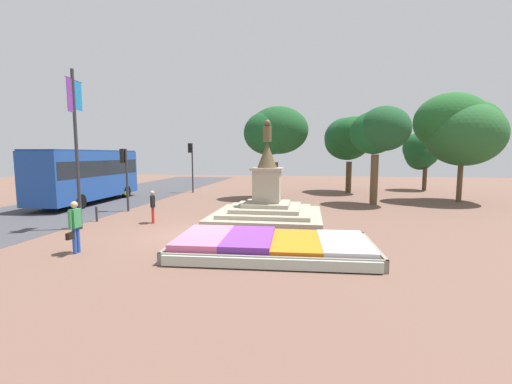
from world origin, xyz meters
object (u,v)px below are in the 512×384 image
(pedestrian_with_handbag, at_px, (75,224))
(flower_planter, at_px, (269,246))
(kerb_bollard_mid_b, at_px, (70,218))
(traffic_light_mid_block, at_px, (125,168))
(city_bus, at_px, (88,173))
(kerb_bollard_north, at_px, (97,213))
(traffic_light_far_corner, at_px, (191,159))
(pedestrian_near_planter, at_px, (153,205))
(statue_monument, at_px, (267,201))
(banner_pole, at_px, (76,142))

(pedestrian_with_handbag, bearing_deg, flower_planter, 8.93)
(flower_planter, height_order, kerb_bollard_mid_b, kerb_bollard_mid_b)
(flower_planter, bearing_deg, traffic_light_mid_block, 142.10)
(city_bus, xyz_separation_m, kerb_bollard_mid_b, (4.25, -7.41, -1.58))
(pedestrian_with_handbag, xyz_separation_m, kerb_bollard_north, (-2.63, 5.06, -0.59))
(kerb_bollard_north, bearing_deg, flower_planter, -24.35)
(traffic_light_far_corner, xyz_separation_m, city_bus, (-4.79, -7.01, -0.88))
(traffic_light_far_corner, relative_size, kerb_bollard_mid_b, 4.96)
(city_bus, height_order, pedestrian_with_handbag, city_bus)
(city_bus, bearing_deg, flower_planter, -36.30)
(city_bus, relative_size, kerb_bollard_mid_b, 11.06)
(traffic_light_mid_block, bearing_deg, pedestrian_near_planter, -44.33)
(statue_monument, relative_size, pedestrian_with_handbag, 3.23)
(traffic_light_mid_block, height_order, banner_pole, banner_pole)
(traffic_light_mid_block, distance_m, city_bus, 5.13)
(kerb_bollard_mid_b, xyz_separation_m, kerb_bollard_north, (0.18, 1.63, -0.05))
(statue_monument, xyz_separation_m, city_bus, (-12.52, 3.13, 1.22))
(kerb_bollard_north, bearing_deg, statue_monument, 18.22)
(flower_planter, bearing_deg, statue_monument, 97.58)
(traffic_light_far_corner, bearing_deg, kerb_bollard_mid_b, -92.13)
(flower_planter, distance_m, banner_pole, 9.65)
(statue_monument, bearing_deg, pedestrian_near_planter, -153.36)
(city_bus, xyz_separation_m, pedestrian_near_planter, (7.34, -5.73, -1.14))
(traffic_light_mid_block, bearing_deg, kerb_bollard_mid_b, -90.59)
(flower_planter, relative_size, banner_pole, 0.99)
(flower_planter, relative_size, statue_monument, 1.20)
(traffic_light_mid_block, xyz_separation_m, kerb_bollard_north, (0.14, -3.03, -2.07))
(flower_planter, bearing_deg, kerb_bollard_north, 155.65)
(pedestrian_with_handbag, bearing_deg, city_bus, 123.06)
(statue_monument, distance_m, city_bus, 12.96)
(banner_pole, height_order, kerb_bollard_north, banner_pole)
(flower_planter, bearing_deg, traffic_light_far_corner, 117.08)
(banner_pole, height_order, city_bus, banner_pole)
(statue_monument, height_order, traffic_light_far_corner, statue_monument)
(pedestrian_with_handbag, bearing_deg, banner_pole, 123.87)
(pedestrian_with_handbag, relative_size, kerb_bollard_mid_b, 2.07)
(traffic_light_mid_block, height_order, pedestrian_near_planter, traffic_light_mid_block)
(banner_pole, bearing_deg, kerb_bollard_north, 101.50)
(statue_monument, xyz_separation_m, traffic_light_mid_block, (-8.22, 0.37, 1.66))
(traffic_light_far_corner, bearing_deg, statue_monument, -52.70)
(kerb_bollard_mid_b, bearing_deg, traffic_light_far_corner, 87.87)
(traffic_light_far_corner, relative_size, pedestrian_with_handbag, 2.40)
(statue_monument, distance_m, pedestrian_near_planter, 5.79)
(statue_monument, relative_size, traffic_light_mid_block, 1.57)
(pedestrian_near_planter, relative_size, kerb_bollard_mid_b, 1.85)
(statue_monument, bearing_deg, banner_pole, -150.95)
(banner_pole, height_order, pedestrian_near_planter, banner_pole)
(pedestrian_near_planter, bearing_deg, traffic_light_mid_block, 135.67)
(flower_planter, xyz_separation_m, statue_monument, (-0.89, 6.72, 0.56))
(traffic_light_mid_block, relative_size, banner_pole, 0.52)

